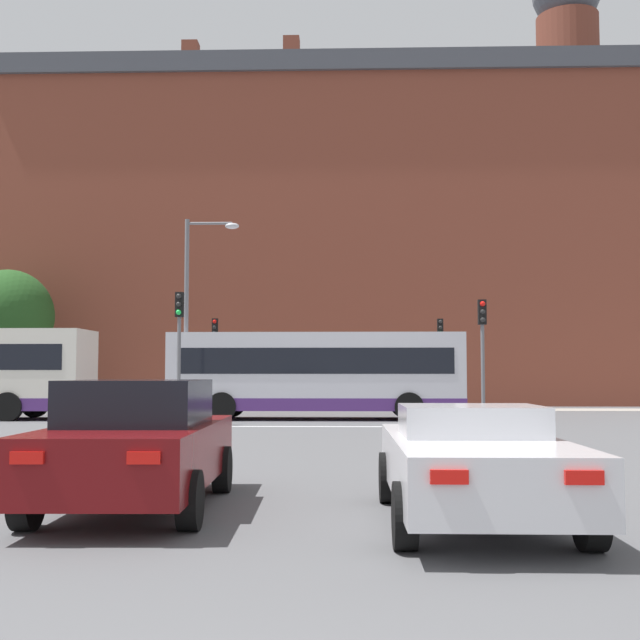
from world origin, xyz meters
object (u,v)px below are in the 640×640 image
(traffic_light_near_right, at_px, (483,340))
(traffic_light_near_left, at_px, (179,336))
(bus_crossing_lead, at_px, (316,373))
(pedestrian_waiting, at_px, (389,389))
(car_saloon_left, at_px, (138,444))
(traffic_light_far_right, at_px, (440,349))
(street_lamp_junction, at_px, (195,297))
(car_roadster_right, at_px, (473,462))
(traffic_light_far_left, at_px, (215,348))

(traffic_light_near_right, bearing_deg, traffic_light_near_left, -178.32)
(bus_crossing_lead, height_order, pedestrian_waiting, bus_crossing_lead)
(car_saloon_left, relative_size, pedestrian_waiting, 2.79)
(traffic_light_far_right, height_order, street_lamp_junction, street_lamp_junction)
(street_lamp_junction, xyz_separation_m, pedestrian_waiting, (7.41, 8.81, -3.45))
(car_saloon_left, distance_m, car_roadster_right, 4.04)
(traffic_light_far_left, xyz_separation_m, traffic_light_far_right, (10.07, -0.12, -0.02))
(car_saloon_left, xyz_separation_m, street_lamp_junction, (-2.78, 18.53, 3.58))
(traffic_light_near_right, xyz_separation_m, street_lamp_junction, (-9.74, 2.64, 1.67))
(traffic_light_near_left, distance_m, street_lamp_junction, 3.29)
(car_saloon_left, distance_m, bus_crossing_lead, 19.16)
(car_saloon_left, height_order, street_lamp_junction, street_lamp_junction)
(car_roadster_right, relative_size, traffic_light_near_left, 1.06)
(car_roadster_right, xyz_separation_m, pedestrian_waiting, (0.66, 28.12, 0.25))
(bus_crossing_lead, relative_size, street_lamp_junction, 1.45)
(traffic_light_near_left, bearing_deg, pedestrian_waiting, 57.85)
(street_lamp_junction, bearing_deg, car_roadster_right, -70.75)
(pedestrian_waiting, bearing_deg, car_saloon_left, 37.72)
(bus_crossing_lead, distance_m, traffic_light_near_left, 5.64)
(car_saloon_left, distance_m, traffic_light_near_left, 15.98)
(pedestrian_waiting, bearing_deg, bus_crossing_lead, 26.79)
(pedestrian_waiting, bearing_deg, street_lamp_junction, 7.26)
(traffic_light_near_right, bearing_deg, car_roadster_right, -100.21)
(car_saloon_left, height_order, traffic_light_near_right, traffic_light_near_right)
(street_lamp_junction, bearing_deg, car_saloon_left, -81.47)
(bus_crossing_lead, bearing_deg, traffic_light_far_right, -38.18)
(bus_crossing_lead, relative_size, traffic_light_near_left, 2.45)
(traffic_light_far_right, relative_size, traffic_light_near_right, 1.01)
(street_lamp_junction, bearing_deg, traffic_light_far_right, 37.12)
(traffic_light_near_left, bearing_deg, car_saloon_left, -80.02)
(car_saloon_left, height_order, traffic_light_far_right, traffic_light_far_right)
(bus_crossing_lead, bearing_deg, traffic_light_near_right, -120.42)
(traffic_light_near_right, xyz_separation_m, pedestrian_waiting, (-2.34, 11.45, -1.78))
(traffic_light_near_left, xyz_separation_m, pedestrian_waiting, (7.37, 11.73, -1.93))
(car_roadster_right, xyz_separation_m, bus_crossing_lead, (-2.43, 19.86, 0.98))
(car_roadster_right, bearing_deg, street_lamp_junction, 109.17)
(car_roadster_right, bearing_deg, traffic_light_far_left, 105.07)
(bus_crossing_lead, xyz_separation_m, traffic_light_far_right, (5.27, 6.71, 1.09))
(car_roadster_right, height_order, traffic_light_near_right, traffic_light_near_right)
(car_saloon_left, bearing_deg, traffic_light_far_right, 73.71)
(traffic_light_near_right, relative_size, pedestrian_waiting, 2.51)
(car_roadster_right, xyz_separation_m, traffic_light_far_right, (2.85, 26.57, 2.07))
(car_roadster_right, distance_m, street_lamp_junction, 20.79)
(traffic_light_near_right, xyz_separation_m, traffic_light_near_left, (-9.71, -0.28, 0.15))
(car_saloon_left, relative_size, traffic_light_far_right, 1.09)
(traffic_light_near_right, bearing_deg, traffic_light_far_right, 90.91)
(traffic_light_far_left, bearing_deg, bus_crossing_lead, -54.90)
(traffic_light_far_left, xyz_separation_m, traffic_light_near_right, (10.23, -10.02, -0.06))
(traffic_light_far_right, xyz_separation_m, traffic_light_near_right, (0.16, -9.90, -0.04))
(car_roadster_right, relative_size, street_lamp_junction, 0.63)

